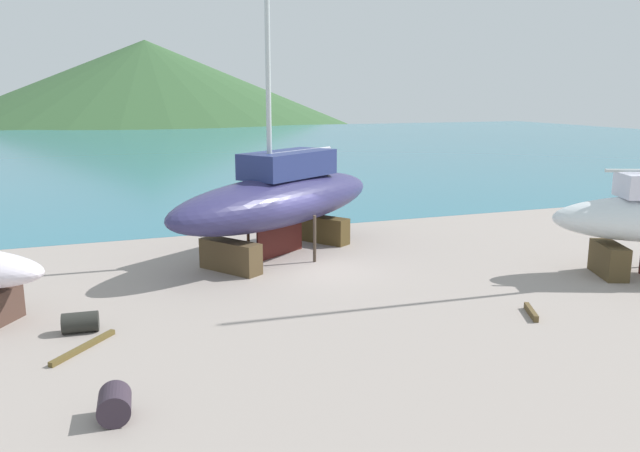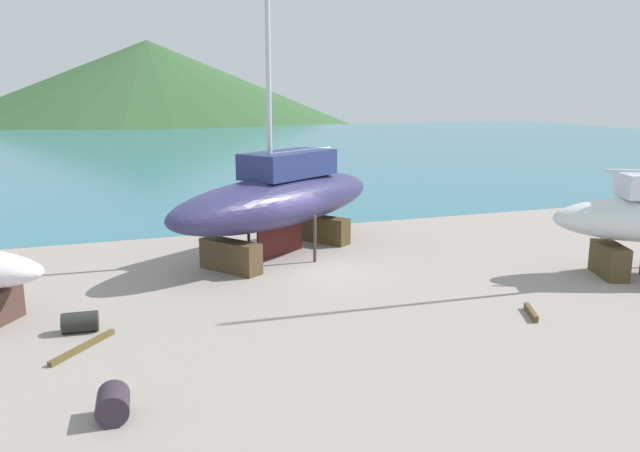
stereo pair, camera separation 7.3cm
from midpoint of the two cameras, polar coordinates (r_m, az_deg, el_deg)
name	(u,v)px [view 2 (the right image)]	position (r m, az deg, el deg)	size (l,w,h in m)	color
ground_plane	(362,304)	(18.90, 3.91, -7.02)	(43.85, 43.85, 0.00)	gray
sea_water	(161,149)	(72.80, -14.13, 6.77)	(163.12, 89.75, 0.01)	teal
headland_hill	(151,119)	(155.50, -15.02, 9.30)	(176.95, 176.95, 35.95)	#355931
sailboat_far_slipway	(281,198)	(23.96, -3.49, 2.53)	(10.72, 8.58, 16.71)	#4F3D26
barrel_tar_black	(113,404)	(13.13, -18.04, -15.01)	(0.63, 0.63, 0.80)	#302632
barrel_blue_faded	(80,322)	(17.80, -20.74, -8.11)	(0.54, 0.54, 0.90)	#282824
timber_plank_near	(531,312)	(18.85, 18.62, -7.40)	(1.21, 0.13, 0.18)	brown
timber_long_aft	(83,347)	(16.68, -20.49, -10.19)	(2.20, 0.13, 0.13)	brown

